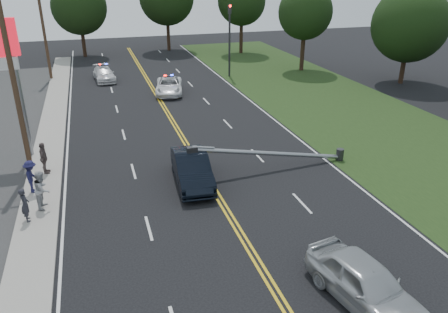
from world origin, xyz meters
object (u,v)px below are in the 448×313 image
object	(u,v)px
waiting_sedan	(365,284)
traffic_signal	(230,34)
utility_pole_far	(43,27)
crashed_sedan	(192,169)
emergency_b	(104,74)
bystander_c	(31,177)
utility_pole_mid	(14,80)
bystander_d	(44,158)
emergency_a	(169,86)
fallen_streetlight	(279,153)
bystander_b	(42,189)
bystander_a	(25,205)

from	to	relation	value
waiting_sedan	traffic_signal	bearing A→B (deg)	69.65
utility_pole_far	crashed_sedan	world-z (taller)	utility_pole_far
emergency_b	bystander_c	distance (m)	23.46
utility_pole_mid	utility_pole_far	xyz separation A→B (m)	(0.00, 22.00, 0.00)
traffic_signal	bystander_d	size ratio (longest dim) A/B	4.00
crashed_sedan	emergency_a	size ratio (longest dim) A/B	1.00
utility_pole_mid	crashed_sedan	xyz separation A→B (m)	(8.33, -4.32, -4.27)
traffic_signal	waiting_sedan	bearing A→B (deg)	-99.82
crashed_sedan	fallen_streetlight	bearing A→B (deg)	7.74
emergency_b	bystander_c	xyz separation A→B (m)	(-4.64, -23.00, 0.30)
utility_pole_mid	emergency_b	xyz separation A→B (m)	(5.09, 19.83, -4.43)
fallen_streetlight	crashed_sedan	size ratio (longest dim) A/B	1.90
waiting_sedan	emergency_b	size ratio (longest dim) A/B	1.04
fallen_streetlight	emergency_a	bearing A→B (deg)	99.88
fallen_streetlight	crashed_sedan	world-z (taller)	fallen_streetlight
utility_pole_far	waiting_sedan	distance (m)	38.83
bystander_b	emergency_b	bearing A→B (deg)	0.37
waiting_sedan	crashed_sedan	bearing A→B (deg)	98.09
emergency_b	bystander_d	world-z (taller)	bystander_d
emergency_a	fallen_streetlight	bearing A→B (deg)	-68.47
fallen_streetlight	bystander_b	xyz separation A→B (m)	(-12.31, -0.92, 0.12)
fallen_streetlight	bystander_b	size ratio (longest dim) A/B	5.07
utility_pole_far	bystander_b	distance (m)	27.24
utility_pole_mid	bystander_d	bearing A→B (deg)	-49.57
traffic_signal	bystander_b	world-z (taller)	traffic_signal
emergency_b	fallen_streetlight	bearing A→B (deg)	-75.61
utility_pole_mid	bystander_d	world-z (taller)	utility_pole_mid
bystander_a	bystander_d	world-z (taller)	bystander_d
waiting_sedan	emergency_a	bearing A→B (deg)	82.46
utility_pole_far	bystander_c	world-z (taller)	utility_pole_far
fallen_streetlight	utility_pole_far	bearing A→B (deg)	117.24
traffic_signal	utility_pole_far	distance (m)	17.97
fallen_streetlight	bystander_a	world-z (taller)	fallen_streetlight
traffic_signal	emergency_a	size ratio (longest dim) A/B	1.43
fallen_streetlight	emergency_b	world-z (taller)	fallen_streetlight
traffic_signal	bystander_b	bearing A→B (deg)	-125.62
bystander_a	bystander_b	size ratio (longest dim) A/B	0.85
emergency_a	bystander_b	bearing A→B (deg)	-105.35
traffic_signal	fallen_streetlight	size ratio (longest dim) A/B	0.75
waiting_sedan	bystander_a	bearing A→B (deg)	131.88
traffic_signal	bystander_a	world-z (taller)	traffic_signal
crashed_sedan	waiting_sedan	bearing A→B (deg)	-67.27
crashed_sedan	bystander_c	xyz separation A→B (m)	(-7.88, 1.16, 0.15)
bystander_a	fallen_streetlight	bearing A→B (deg)	-96.90
emergency_b	utility_pole_far	bearing A→B (deg)	152.14
traffic_signal	crashed_sedan	xyz separation A→B (m)	(-9.17, -22.32, -3.39)
fallen_streetlight	waiting_sedan	world-z (taller)	fallen_streetlight
waiting_sedan	bystander_d	xyz separation A→B (m)	(-10.94, 13.69, 0.20)
emergency_a	bystander_b	size ratio (longest dim) A/B	2.68
utility_pole_far	emergency_a	size ratio (longest dim) A/B	2.02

